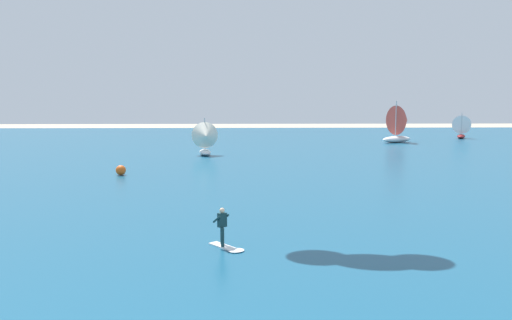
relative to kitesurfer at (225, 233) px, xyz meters
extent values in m
cube|color=navy|center=(1.99, 37.23, -0.65)|extent=(160.00, 90.00, 0.10)
cube|color=white|center=(-0.12, 0.15, -0.58)|extent=(1.22, 1.36, 0.05)
cylinder|color=#143338|center=(-0.10, -0.07, -0.15)|extent=(0.14, 0.14, 0.80)
cylinder|color=#143338|center=(-0.14, 0.36, -0.15)|extent=(0.14, 0.14, 0.80)
cube|color=#143338|center=(-0.12, 0.15, 0.55)|extent=(0.42, 0.40, 0.60)
sphere|color=beige|center=(-0.12, 0.15, 0.96)|extent=(0.22, 0.22, 0.22)
cylinder|color=#143338|center=(-0.34, 0.07, 0.60)|extent=(0.39, 0.45, 0.39)
cylinder|color=#143338|center=(0.00, 0.35, 0.60)|extent=(0.39, 0.45, 0.39)
ellipsoid|color=white|center=(0.48, -0.59, -0.56)|extent=(0.92, 0.91, 0.08)
ellipsoid|color=maroon|center=(32.72, 56.32, -0.31)|extent=(2.39, 3.32, 0.59)
cylinder|color=silver|center=(32.65, 56.19, 1.57)|extent=(0.10, 0.10, 3.16)
cone|color=white|center=(32.96, 56.81, 1.41)|extent=(3.00, 2.43, 2.66)
ellipsoid|color=white|center=(21.34, 49.66, -0.17)|extent=(4.86, 3.53, 0.87)
cylinder|color=silver|center=(21.15, 49.56, 2.59)|extent=(0.15, 0.15, 4.64)
cone|color=#D84C3F|center=(22.05, 50.02, 2.36)|extent=(3.58, 4.40, 3.90)
ellipsoid|color=white|center=(-3.18, 35.13, -0.29)|extent=(1.71, 3.45, 0.62)
cylinder|color=silver|center=(-3.20, 35.28, 1.67)|extent=(0.10, 0.10, 3.30)
cone|color=silver|center=(-3.07, 34.57, 1.50)|extent=(2.99, 1.92, 2.77)
sphere|color=#E55919|center=(-8.92, 20.88, -0.20)|extent=(0.80, 0.80, 0.80)
camera|label=1|loc=(0.72, -22.42, 5.81)|focal=38.38mm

